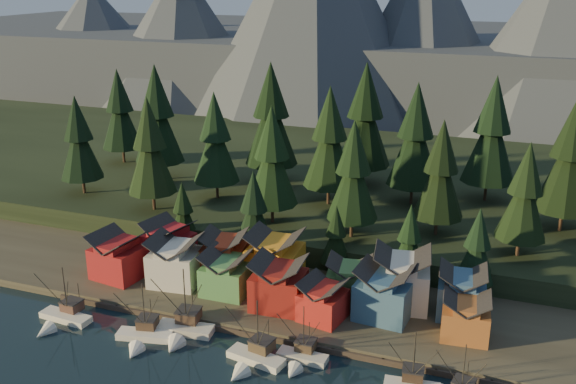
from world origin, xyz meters
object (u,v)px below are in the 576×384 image
(boat_0, at_px, (60,312))
(boat_4, at_px, (300,352))
(boat_1, at_px, (142,330))
(house_back_1, at_px, (225,254))
(boat_3, at_px, (252,352))
(boat_2, at_px, (182,322))
(boat_5, at_px, (412,382))
(house_front_0, at_px, (118,254))
(house_front_1, at_px, (175,259))
(house_back_0, at_px, (169,242))

(boat_0, height_order, boat_4, boat_0)
(boat_0, xyz_separation_m, boat_1, (16.27, -0.28, 0.04))
(boat_4, height_order, house_back_1, house_back_1)
(boat_1, relative_size, boat_3, 0.95)
(boat_2, distance_m, boat_4, 20.80)
(boat_5, bearing_deg, house_front_0, 159.82)
(boat_5, height_order, house_front_1, house_front_1)
(boat_4, relative_size, house_back_0, 0.99)
(house_back_0, bearing_deg, house_front_0, -114.84)
(boat_2, xyz_separation_m, house_back_0, (-14.10, 20.50, 3.77))
(boat_2, height_order, house_front_1, boat_2)
(boat_0, relative_size, house_back_1, 1.16)
(boat_0, height_order, house_back_0, house_back_0)
(boat_4, bearing_deg, house_front_0, 163.96)
(boat_2, relative_size, boat_4, 1.26)
(boat_0, height_order, boat_5, boat_0)
(house_back_0, relative_size, house_back_1, 1.09)
(boat_4, distance_m, house_front_0, 43.53)
(boat_1, bearing_deg, boat_4, -4.96)
(boat_2, relative_size, boat_3, 1.11)
(boat_1, distance_m, house_front_0, 22.61)
(boat_2, distance_m, house_back_1, 20.02)
(boat_0, height_order, boat_3, boat_3)
(boat_5, xyz_separation_m, house_back_1, (-39.70, 22.10, 4.17))
(boat_4, relative_size, house_front_1, 1.03)
(house_front_1, distance_m, house_back_1, 9.35)
(boat_0, xyz_separation_m, house_back_0, (7.55, 23.98, 4.31))
(house_front_0, bearing_deg, boat_4, -9.45)
(boat_4, height_order, house_front_1, house_front_1)
(boat_3, distance_m, house_front_0, 38.31)
(boat_3, distance_m, house_back_1, 28.22)
(house_back_1, bearing_deg, boat_2, -95.37)
(boat_4, xyz_separation_m, house_front_1, (-29.72, 14.56, 4.37))
(boat_5, bearing_deg, boat_4, 167.98)
(boat_5, relative_size, house_back_1, 1.11)
(house_front_0, relative_size, house_back_0, 0.98)
(boat_4, bearing_deg, boat_2, 179.97)
(boat_1, distance_m, boat_4, 26.35)
(house_front_1, height_order, house_back_1, house_front_1)
(house_front_1, height_order, house_back_0, house_front_1)
(house_front_1, bearing_deg, boat_0, -132.16)
(boat_2, relative_size, house_back_0, 1.25)
(boat_4, relative_size, house_front_0, 1.01)
(house_back_1, bearing_deg, boat_5, -38.84)
(boat_1, relative_size, house_back_1, 1.16)
(boat_1, bearing_deg, boat_2, 23.04)
(house_back_1, bearing_deg, boat_4, -51.95)
(boat_5, bearing_deg, house_front_1, 154.93)
(house_back_1, bearing_deg, boat_1, -109.16)
(house_back_1, bearing_deg, house_back_0, 166.29)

